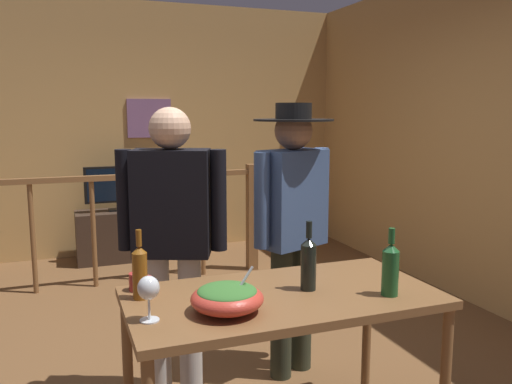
% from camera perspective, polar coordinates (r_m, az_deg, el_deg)
% --- Properties ---
extents(ground_plane, '(8.11, 8.11, 0.00)m').
position_cam_1_polar(ground_plane, '(3.57, -4.27, -18.41)').
color(ground_plane, brown).
extents(back_wall, '(4.83, 0.10, 2.83)m').
position_cam_1_polar(back_wall, '(6.24, -12.54, 6.61)').
color(back_wall, tan).
rests_on(back_wall, ground_plane).
extents(side_wall_right, '(0.10, 4.68, 2.83)m').
position_cam_1_polar(side_wall_right, '(5.17, 19.08, 5.93)').
color(side_wall_right, tan).
rests_on(side_wall_right, ground_plane).
extents(framed_picture, '(0.50, 0.03, 0.44)m').
position_cam_1_polar(framed_picture, '(6.19, -11.42, 7.80)').
color(framed_picture, gray).
extents(stair_railing, '(3.20, 0.10, 1.09)m').
position_cam_1_polar(stair_railing, '(5.13, -11.83, -2.12)').
color(stair_railing, brown).
rests_on(stair_railing, ground_plane).
extents(tv_console, '(0.90, 0.40, 0.55)m').
position_cam_1_polar(tv_console, '(6.00, -14.53, -4.53)').
color(tv_console, '#38281E').
rests_on(tv_console, ground_plane).
extents(flat_screen_tv, '(0.69, 0.12, 0.49)m').
position_cam_1_polar(flat_screen_tv, '(5.87, -14.70, 0.74)').
color(flat_screen_tv, black).
rests_on(flat_screen_tv, tv_console).
extents(serving_table, '(1.43, 0.74, 0.79)m').
position_cam_1_polar(serving_table, '(2.52, 2.86, -12.57)').
color(serving_table, brown).
rests_on(serving_table, ground_plane).
extents(salad_bowl, '(0.31, 0.31, 0.19)m').
position_cam_1_polar(salad_bowl, '(2.26, -3.13, -11.23)').
color(salad_bowl, '#CC3D2D').
rests_on(salad_bowl, serving_table).
extents(wine_glass, '(0.09, 0.09, 0.19)m').
position_cam_1_polar(wine_glass, '(2.18, -11.50, -10.27)').
color(wine_glass, silver).
rests_on(wine_glass, serving_table).
extents(wine_bottle_dark, '(0.07, 0.07, 0.33)m').
position_cam_1_polar(wine_bottle_dark, '(2.51, 5.68, -7.56)').
color(wine_bottle_dark, black).
rests_on(wine_bottle_dark, serving_table).
extents(wine_bottle_green, '(0.08, 0.08, 0.31)m').
position_cam_1_polar(wine_bottle_green, '(2.50, 14.28, -7.96)').
color(wine_bottle_green, '#1E5628').
rests_on(wine_bottle_green, serving_table).
extents(wine_bottle_amber, '(0.07, 0.07, 0.32)m').
position_cam_1_polar(wine_bottle_amber, '(2.44, -12.40, -8.33)').
color(wine_bottle_amber, brown).
rests_on(wine_bottle_amber, serving_table).
extents(mug_red, '(0.11, 0.08, 0.08)m').
position_cam_1_polar(mug_red, '(2.57, -12.60, -9.40)').
color(mug_red, '#B7332D').
rests_on(mug_red, serving_table).
extents(person_standing_left, '(0.57, 0.36, 1.65)m').
position_cam_1_polar(person_standing_left, '(2.98, -9.01, -3.90)').
color(person_standing_left, beige).
rests_on(person_standing_left, ground_plane).
extents(person_standing_right, '(0.56, 0.47, 1.67)m').
position_cam_1_polar(person_standing_right, '(3.20, 3.95, -2.50)').
color(person_standing_right, '#2D3323').
rests_on(person_standing_right, ground_plane).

